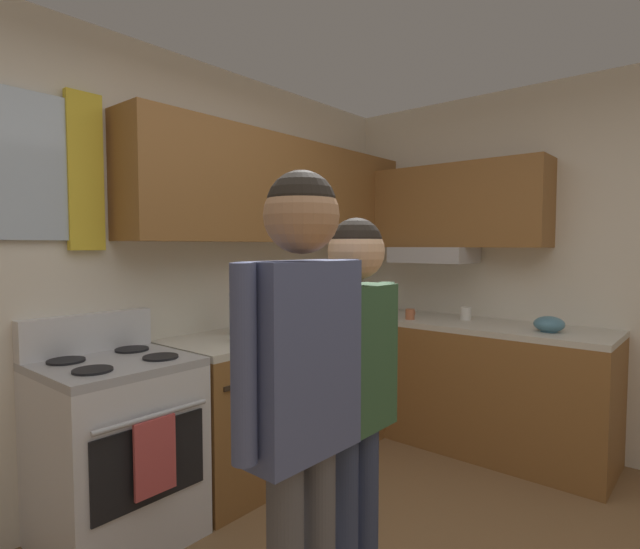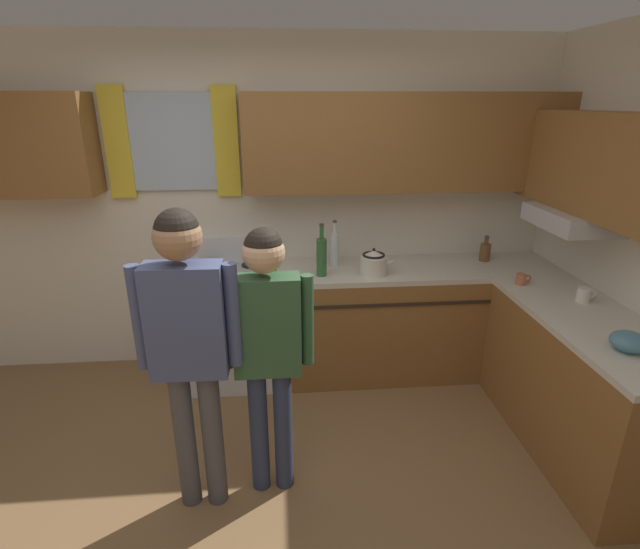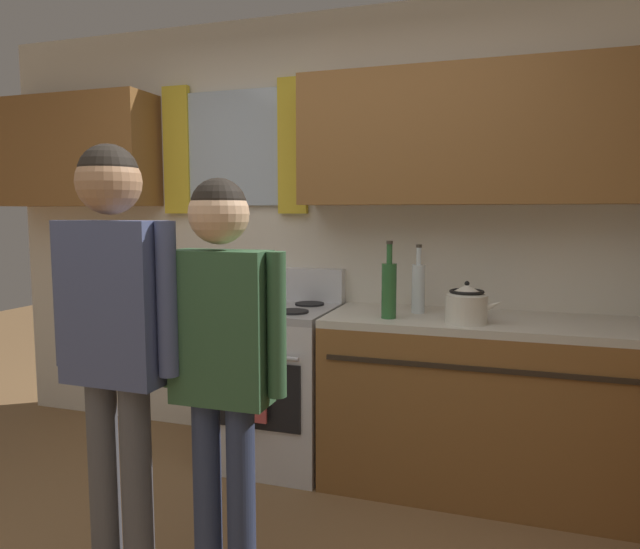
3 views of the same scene
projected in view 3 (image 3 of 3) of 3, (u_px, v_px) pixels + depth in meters
back_wall_unit at (342, 199)px, 3.37m from camera, size 4.60×0.42×2.60m
kitchen_counter_run at (632, 452)px, 2.38m from camera, size 2.20×2.09×0.90m
stove_oven at (275, 381)px, 3.32m from camera, size 0.67×0.67×1.10m
bottle_tall_clear at (418, 287)px, 3.07m from camera, size 0.07×0.07×0.37m
bottle_wine_green at (389, 289)px, 2.91m from camera, size 0.08×0.08×0.39m
mug_cobalt_blue at (474, 308)px, 2.99m from camera, size 0.11×0.07×0.08m
stovetop_kettle at (467, 304)px, 2.79m from camera, size 0.27×0.20×0.21m
adult_left at (114, 320)px, 2.06m from camera, size 0.52×0.23×1.67m
adult_in_plaid at (221, 344)px, 2.02m from camera, size 0.49×0.21×1.55m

